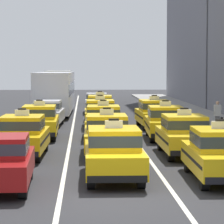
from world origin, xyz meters
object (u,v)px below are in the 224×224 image
taxi_center_fourth (100,113)px  taxi_right_second (184,134)px  sedan_left_fourth (48,112)px  taxi_center_fifth (100,107)px  box_truck_left_sixth (59,86)px  taxi_right_fourth (154,113)px  pedestrian_near_crosswalk (218,116)px  taxi_right_nearest (220,153)px  taxi_center_nearest (114,152)px  taxi_left_second (23,135)px  taxi_left_third (40,121)px  taxi_center_second (107,134)px  bus_left_fifth (55,91)px  sedan_left_nearest (1,160)px  taxi_center_third (103,121)px  taxi_right_third (165,122)px  sedan_center_sixth (97,102)px

taxi_center_fourth → taxi_right_second: bearing=-74.9°
sedan_left_fourth → taxi_center_fifth: taxi_center_fifth is taller
box_truck_left_sixth → taxi_right_fourth: 22.94m
taxi_right_second → pedestrian_near_crosswalk: taxi_right_second is taller
box_truck_left_sixth → taxi_right_nearest: bearing=-80.3°
sedan_left_fourth → taxi_center_nearest: taxi_center_nearest is taller
taxi_left_second → sedan_left_fourth: taxi_left_second is taller
taxi_right_second → pedestrian_near_crosswalk: 8.40m
taxi_left_third → taxi_right_nearest: same height
taxi_center_fifth → sedan_left_fourth: bearing=-126.1°
taxi_center_second → taxi_right_second: (3.11, -0.30, 0.00)m
taxi_right_fourth → taxi_center_second: bearing=-106.5°
taxi_center_fifth → taxi_center_fourth: bearing=-91.6°
taxi_center_fifth → taxi_right_fourth: bearing=-62.4°
taxi_center_nearest → bus_left_fifth: bearing=96.7°
sedan_left_nearest → taxi_right_nearest: (6.71, 0.95, 0.03)m
taxi_left_third → pedestrian_near_crosswalk: size_ratio=2.82×
taxi_center_third → taxi_right_fourth: bearing=58.1°
bus_left_fifth → taxi_center_third: bearing=-78.5°
taxi_left_second → pedestrian_near_crosswalk: (9.64, 7.81, 0.09)m
taxi_left_third → box_truck_left_sixth: (-0.09, 26.85, 0.90)m
taxi_left_second → pedestrian_near_crosswalk: 12.40m
box_truck_left_sixth → taxi_right_nearest: size_ratio=1.52×
bus_left_fifth → pedestrian_near_crosswalk: bus_left_fifth is taller
taxi_center_fourth → taxi_right_third: (3.08, -5.83, 0.00)m
bus_left_fifth → taxi_center_nearest: 26.57m
box_truck_left_sixth → taxi_right_third: box_truck_left_sixth is taller
taxi_center_fourth → taxi_right_fourth: bearing=-3.5°
taxi_center_third → sedan_center_sixth: bearing=89.9°
sedan_left_fourth → taxi_center_fifth: (3.31, 4.53, 0.03)m
box_truck_left_sixth → taxi_center_third: (3.31, -27.09, -0.90)m
bus_left_fifth → taxi_center_third: 15.62m
taxi_center_fourth → sedan_left_fourth: bearing=160.7°
sedan_left_fourth → taxi_center_fourth: bearing=-19.3°
sedan_left_fourth → taxi_center_fourth: size_ratio=0.96×
taxi_center_fifth → taxi_right_nearest: same height
taxi_center_second → taxi_center_fourth: (0.04, 11.12, 0.00)m
taxi_left_third → taxi_center_nearest: (3.18, -11.33, 0.00)m
taxi_center_second → sedan_center_sixth: (0.08, 22.49, -0.03)m
box_truck_left_sixth → taxi_right_second: size_ratio=1.53×
taxi_left_third → taxi_center_fourth: 5.99m
taxi_center_third → taxi_right_third: size_ratio=0.99×
taxi_center_second → taxi_right_fourth: (3.23, 10.92, 0.00)m
taxi_center_second → bus_left_fifth: bearing=98.3°
box_truck_left_sixth → pedestrian_near_crosswalk: size_ratio=4.30×
sedan_center_sixth → sedan_left_nearest: bearing=-96.8°
sedan_left_nearest → taxi_right_second: (6.48, 6.31, 0.03)m
sedan_left_fourth → taxi_center_nearest: size_ratio=0.96×
sedan_left_nearest → taxi_right_fourth: bearing=69.4°
box_truck_left_sixth → pedestrian_near_crosswalk: (9.52, -25.41, -0.82)m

